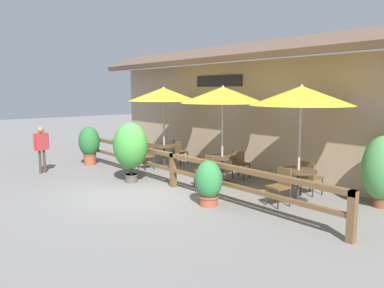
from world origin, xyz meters
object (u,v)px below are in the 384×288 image
at_px(chair_near_streetside, 148,155).
at_px(potted_plant_small_flowering, 209,182).
at_px(patio_umbrella_far, 301,96).
at_px(dining_table_near, 164,150).
at_px(potted_plant_broad_leaf, 89,143).
at_px(dining_table_middle, 222,162).
at_px(dining_table_far, 298,176).
at_px(chair_near_wallside, 179,151).
at_px(potted_plant_tall_tropical, 131,146).
at_px(chair_far_wallside, 310,176).
at_px(patio_umbrella_middle, 223,95).
at_px(chair_far_streetside, 280,185).
at_px(pedestrian, 41,143).
at_px(chair_middle_wallside, 240,163).
at_px(patio_umbrella_near, 163,94).
at_px(potted_plant_entrance_palm, 383,169).
at_px(chair_middle_streetside, 206,169).

distance_m(chair_near_streetside, potted_plant_small_flowering, 4.59).
height_order(chair_near_streetside, patio_umbrella_far, patio_umbrella_far).
bearing_deg(dining_table_near, potted_plant_broad_leaf, -137.22).
xyz_separation_m(dining_table_middle, dining_table_far, (2.53, 0.08, 0.00)).
xyz_separation_m(chair_near_wallside, dining_table_far, (5.49, -0.67, 0.11)).
bearing_deg(potted_plant_tall_tropical, chair_far_wallside, 33.73).
bearing_deg(dining_table_near, potted_plant_tall_tropical, -59.56).
relative_size(patio_umbrella_middle, chair_far_streetside, 3.21).
bearing_deg(potted_plant_small_flowering, potted_plant_tall_tropical, -176.74).
bearing_deg(dining_table_near, pedestrian, -114.55).
xyz_separation_m(chair_near_streetside, dining_table_far, (5.53, 0.69, 0.11)).
xyz_separation_m(potted_plant_small_flowering, pedestrian, (-6.06, -1.75, 0.43)).
relative_size(dining_table_middle, chair_middle_wallside, 1.00).
bearing_deg(patio_umbrella_near, dining_table_near, 135.00).
bearing_deg(chair_near_streetside, potted_plant_tall_tropical, -51.53).
bearing_deg(potted_plant_small_flowering, dining_table_far, 60.06).
height_order(patio_umbrella_middle, chair_far_wallside, patio_umbrella_middle).
bearing_deg(potted_plant_broad_leaf, patio_umbrella_middle, 19.79).
distance_m(dining_table_near, dining_table_far, 5.50).
bearing_deg(potted_plant_entrance_palm, pedestrian, -151.86).
height_order(chair_middle_streetside, chair_far_wallside, same).
distance_m(patio_umbrella_middle, potted_plant_entrance_palm, 4.53).
distance_m(dining_table_near, potted_plant_broad_leaf, 2.76).
height_order(chair_near_streetside, dining_table_far, chair_near_streetside).
bearing_deg(chair_middle_wallside, patio_umbrella_near, -0.70).
bearing_deg(dining_table_far, chair_middle_wallside, 165.50).
distance_m(chair_near_wallside, patio_umbrella_middle, 3.68).
distance_m(potted_plant_small_flowering, pedestrian, 6.33).
bearing_deg(dining_table_middle, chair_far_wallside, 17.16).
bearing_deg(potted_plant_entrance_palm, dining_table_middle, -165.35).
height_order(patio_umbrella_near, chair_far_streetside, patio_umbrella_near).
xyz_separation_m(dining_table_middle, potted_plant_broad_leaf, (-4.99, -1.80, 0.18)).
relative_size(chair_far_streetside, potted_plant_entrance_palm, 0.53).
bearing_deg(dining_table_far, chair_near_streetside, -172.92).
relative_size(dining_table_near, chair_near_wallside, 1.00).
distance_m(chair_middle_streetside, potted_plant_tall_tropical, 2.31).
relative_size(chair_near_wallside, dining_table_far, 1.00).
distance_m(chair_near_streetside, potted_plant_broad_leaf, 2.34).
bearing_deg(chair_far_wallside, chair_near_wallside, 6.15).
bearing_deg(potted_plant_entrance_palm, potted_plant_broad_leaf, -162.49).
bearing_deg(dining_table_middle, patio_umbrella_middle, -75.96).
bearing_deg(chair_middle_streetside, potted_plant_broad_leaf, -163.37).
bearing_deg(dining_table_far, patio_umbrella_near, -179.90).
distance_m(chair_near_wallside, patio_umbrella_far, 5.90).
bearing_deg(chair_middle_streetside, potted_plant_entrance_palm, 28.74).
relative_size(patio_umbrella_middle, dining_table_far, 3.22).
height_order(potted_plant_tall_tropical, pedestrian, potted_plant_tall_tropical).
height_order(patio_umbrella_far, potted_plant_entrance_palm, patio_umbrella_far).
bearing_deg(potted_plant_small_flowering, patio_umbrella_far, 60.06).
relative_size(chair_far_wallside, potted_plant_broad_leaf, 0.63).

